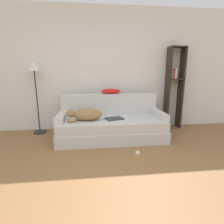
% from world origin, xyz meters
% --- Properties ---
extents(ground_plane, '(20.00, 20.00, 0.00)m').
position_xyz_m(ground_plane, '(0.00, 0.00, 0.00)').
color(ground_plane, olive).
extents(wall_back, '(7.83, 0.06, 2.70)m').
position_xyz_m(wall_back, '(0.00, 2.52, 1.35)').
color(wall_back, silver).
rests_on(wall_back, ground_plane).
extents(couch, '(2.08, 0.94, 0.42)m').
position_xyz_m(couch, '(0.19, 1.76, 0.21)').
color(couch, silver).
rests_on(couch, ground_plane).
extents(couch_backrest, '(2.04, 0.15, 0.44)m').
position_xyz_m(couch_backrest, '(0.19, 2.16, 0.64)').
color(couch_backrest, silver).
rests_on(couch_backrest, couch).
extents(couch_arm_left, '(0.15, 0.75, 0.12)m').
position_xyz_m(couch_arm_left, '(-0.77, 1.76, 0.48)').
color(couch_arm_left, silver).
rests_on(couch_arm_left, couch).
extents(couch_arm_right, '(0.15, 0.75, 0.12)m').
position_xyz_m(couch_arm_right, '(1.16, 1.76, 0.48)').
color(couch_arm_right, silver).
rests_on(couch_arm_right, couch).
extents(dog, '(0.66, 0.30, 0.23)m').
position_xyz_m(dog, '(-0.31, 1.67, 0.53)').
color(dog, olive).
rests_on(dog, couch).
extents(laptop, '(0.38, 0.32, 0.02)m').
position_xyz_m(laptop, '(0.24, 1.71, 0.43)').
color(laptop, '#2D2D30').
rests_on(laptop, couch).
extents(throw_pillow, '(0.42, 0.21, 0.11)m').
position_xyz_m(throw_pillow, '(0.22, 2.18, 0.91)').
color(throw_pillow, red).
rests_on(throw_pillow, couch_backrest).
extents(bookshelf, '(0.37, 0.26, 1.86)m').
position_xyz_m(bookshelf, '(1.72, 2.34, 1.02)').
color(bookshelf, '#2D2319').
rests_on(bookshelf, ground_plane).
extents(floor_lamp, '(0.29, 0.29, 1.54)m').
position_xyz_m(floor_lamp, '(-1.35, 2.27, 1.28)').
color(floor_lamp, '#232326').
rests_on(floor_lamp, ground_plane).
extents(power_adapter, '(0.06, 0.06, 0.04)m').
position_xyz_m(power_adapter, '(0.55, 1.03, 0.02)').
color(power_adapter, white).
rests_on(power_adapter, ground_plane).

